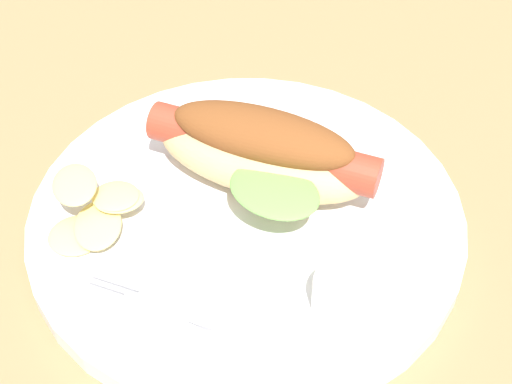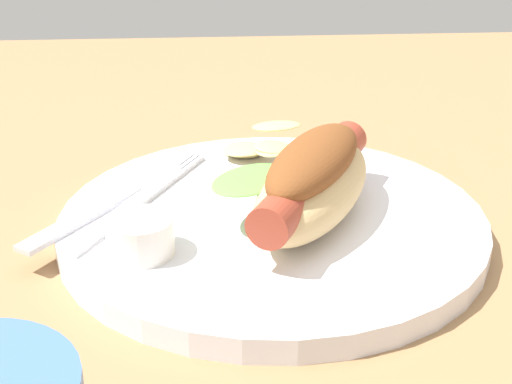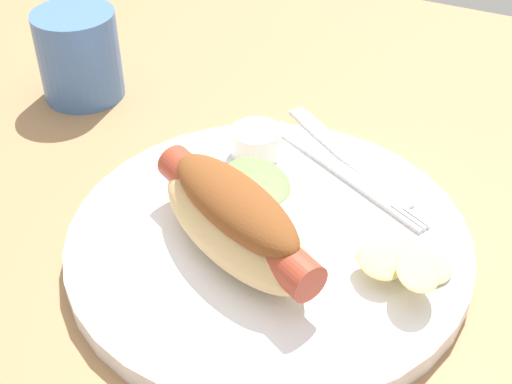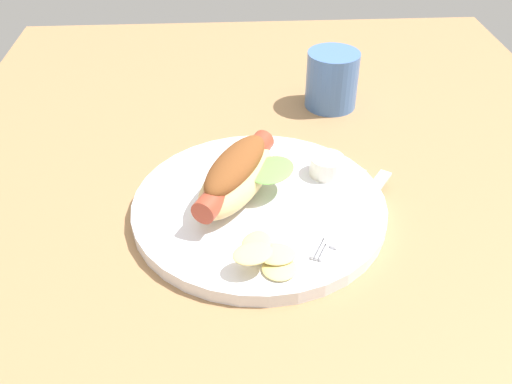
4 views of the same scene
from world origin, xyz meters
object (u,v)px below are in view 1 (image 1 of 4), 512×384
object	(u,v)px
knife	(235,359)
chips_pile	(94,210)
fork	(226,326)
plate	(247,218)
sauce_ramekin	(348,296)
hot_dog	(262,151)

from	to	relation	value
knife	chips_pile	distance (cm)	13.80
fork	chips_pile	world-z (taller)	chips_pile
plate	sauce_ramekin	distance (cm)	10.00
hot_dog	plate	bearing A→B (deg)	88.96
hot_dog	fork	size ratio (longest dim) A/B	1.00
fork	hot_dog	bearing A→B (deg)	-79.37
sauce_ramekin	hot_dog	bearing A→B (deg)	-71.37
fork	knife	distance (cm)	2.20
plate	hot_dog	size ratio (longest dim) A/B	1.84
plate	fork	bearing A→B (deg)	77.05
sauce_ramekin	chips_pile	xyz separation A→B (cm)	(14.77, -8.40, 0.01)
sauce_ramekin	knife	distance (cm)	7.41
knife	fork	bearing A→B (deg)	-47.32
plate	sauce_ramekin	xyz separation A→B (cm)	(-5.00, 8.43, 1.98)
plate	hot_dog	world-z (taller)	hot_dog
knife	chips_pile	size ratio (longest dim) A/B	2.29
sauce_ramekin	knife	world-z (taller)	sauce_ramekin
plate	hot_dog	bearing A→B (deg)	-118.73
sauce_ramekin	chips_pile	distance (cm)	16.99
plate	knife	xyz separation A→B (cm)	(1.79, 11.24, 0.98)
sauce_ramekin	chips_pile	size ratio (longest dim) A/B	0.60
hot_dog	fork	distance (cm)	12.30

